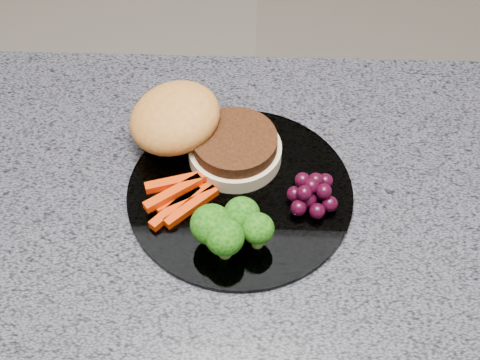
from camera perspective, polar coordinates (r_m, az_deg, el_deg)
name	(u,v)px	position (r m, az deg, el deg)	size (l,w,h in m)	color
countertop	(250,248)	(0.75, 0.84, -5.85)	(1.20, 0.60, 0.04)	#53535E
plate	(240,192)	(0.77, 0.00, -1.07)	(0.26, 0.26, 0.01)	white
burger	(196,131)	(0.79, -3.76, 4.18)	(0.19, 0.14, 0.06)	beige
carrot_sticks	(180,196)	(0.75, -5.16, -1.39)	(0.08, 0.08, 0.02)	red
broccoli	(229,227)	(0.70, -0.90, -4.01)	(0.09, 0.07, 0.05)	olive
grape_bunch	(313,193)	(0.75, 6.22, -1.10)	(0.06, 0.06, 0.03)	black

